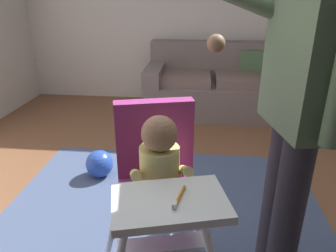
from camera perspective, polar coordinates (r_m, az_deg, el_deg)
name	(u,v)px	position (r m, az deg, el deg)	size (l,w,h in m)	color
ground	(146,211)	(2.42, -3.91, -15.02)	(5.74, 6.72, 0.10)	brown
wall_far	(176,0)	(4.49, 1.47, 21.66)	(4.94, 0.06, 2.68)	silver
couch	(213,86)	(4.10, 8.04, 7.05)	(1.64, 0.86, 0.86)	slate
high_chair	(159,175)	(1.41, -1.64, -8.73)	(0.73, 0.82, 0.99)	white
adult_standing	(297,111)	(1.44, 22.23, 2.50)	(0.58, 0.50, 1.72)	#2F2C36
toy_ball	(99,164)	(2.73, -12.20, -6.65)	(0.23, 0.23, 0.23)	#284CB7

